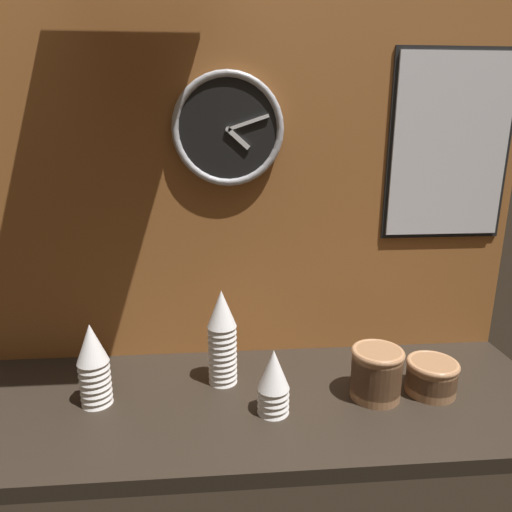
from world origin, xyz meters
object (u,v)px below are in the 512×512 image
Objects in this scene: cup_stack_center_right at (273,382)px; wall_clock at (228,129)px; menu_board at (450,147)px; cup_stack_center at (222,337)px; bowl_stack_right at (376,372)px; bowl_stack_far_right at (432,375)px; cup_stack_left at (94,364)px.

wall_clock reaches higher than cup_stack_center_right.
menu_board reaches higher than wall_clock.
cup_stack_center_right is (0.12, -0.15, -0.05)m from cup_stack_center.
cup_stack_center is 0.42m from bowl_stack_right.
menu_board is (0.27, 0.27, 0.56)m from bowl_stack_right.
cup_stack_center_right is 1.25× the size of bowl_stack_far_right.
cup_stack_center is 1.99× the size of bowl_stack_far_right.
cup_stack_center_right is 0.28m from bowl_stack_right.
cup_stack_left is 0.71m from wall_clock.
wall_clock is (-0.52, 0.26, 0.63)m from bowl_stack_far_right.
menu_board reaches higher than cup_stack_left.
menu_board is (0.11, 0.26, 0.58)m from bowl_stack_far_right.
bowl_stack_far_right is at bearing -1.66° from cup_stack_left.
cup_stack_center_right is at bearing -149.59° from menu_board.
cup_stack_center_right is at bearing -50.95° from cup_stack_center.
bowl_stack_far_right is at bearing -113.25° from menu_board.
cup_stack_center is 0.84m from menu_board.
bowl_stack_far_right is 0.65m from menu_board.
bowl_stack_right is 0.67m from menu_board.
bowl_stack_right is at bearing -35.53° from wall_clock.
bowl_stack_far_right is at bearing -26.06° from wall_clock.
wall_clock is (0.03, 0.16, 0.54)m from cup_stack_center.
cup_stack_center is at bearing 169.99° from bowl_stack_far_right.
cup_stack_left is 1.14m from menu_board.
cup_stack_center_right is at bearing -172.84° from bowl_stack_far_right.
cup_stack_center is at bearing -165.89° from menu_board.
bowl_stack_far_right is (0.55, -0.10, -0.09)m from cup_stack_center.
bowl_stack_far_right is at bearing 7.16° from cup_stack_center_right.
cup_stack_center reaches higher than cup_stack_center_right.
bowl_stack_far_right is (0.43, 0.05, -0.04)m from cup_stack_center_right.
wall_clock reaches higher than bowl_stack_right.
bowl_stack_right is (0.27, 0.05, -0.01)m from cup_stack_center_right.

